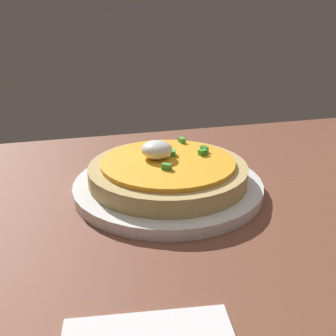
# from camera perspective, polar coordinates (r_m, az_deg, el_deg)

# --- Properties ---
(dining_table) EXTENTS (1.18, 0.71, 0.02)m
(dining_table) POSITION_cam_1_polar(r_m,az_deg,el_deg) (0.54, 9.88, -6.10)
(dining_table) COLOR brown
(dining_table) RESTS_ON ground
(plate) EXTENTS (0.28, 0.28, 0.02)m
(plate) POSITION_cam_1_polar(r_m,az_deg,el_deg) (0.56, 0.00, -2.65)
(plate) COLOR white
(plate) RESTS_ON dining_table
(pizza) EXTENTS (0.23, 0.23, 0.06)m
(pizza) POSITION_cam_1_polar(r_m,az_deg,el_deg) (0.55, -0.05, -0.35)
(pizza) COLOR tan
(pizza) RESTS_ON plate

